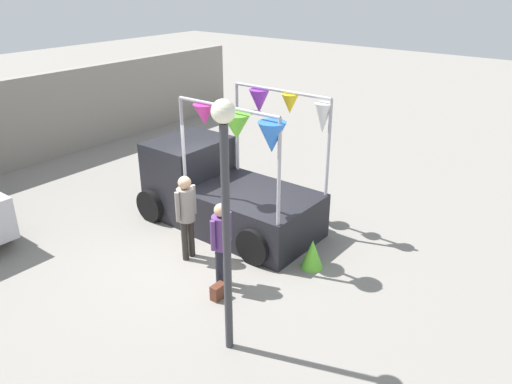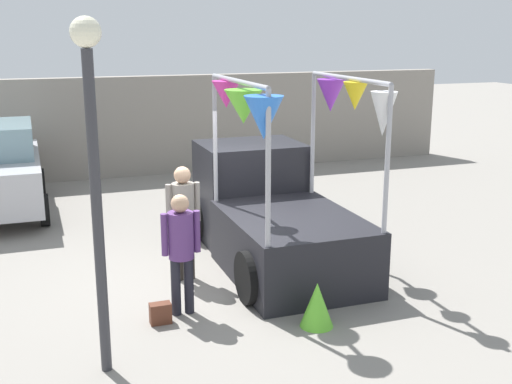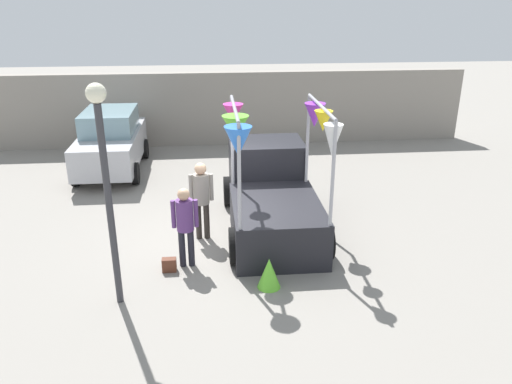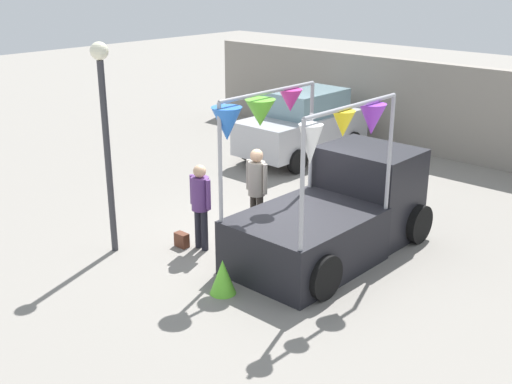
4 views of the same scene
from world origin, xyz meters
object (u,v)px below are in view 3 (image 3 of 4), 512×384
at_px(person_customer, 185,220).
at_px(folded_kite_bundle_lime, 269,273).
at_px(handbag, 169,265).
at_px(parked_car, 111,141).
at_px(street_lamp, 105,167).
at_px(vendor_truck, 270,191).
at_px(person_vendor, 201,193).

height_order(person_customer, folded_kite_bundle_lime, person_customer).
xyz_separation_m(person_customer, handbag, (-0.35, -0.20, -0.87)).
height_order(parked_car, street_lamp, street_lamp).
bearing_deg(person_customer, handbag, -150.26).
bearing_deg(street_lamp, person_customer, 45.05).
bearing_deg(parked_car, person_customer, -68.09).
relative_size(vendor_truck, person_customer, 2.45).
bearing_deg(parked_car, street_lamp, -79.86).
height_order(vendor_truck, person_customer, vendor_truck).
height_order(parked_car, folded_kite_bundle_lime, parked_car).
height_order(vendor_truck, folded_kite_bundle_lime, vendor_truck).
xyz_separation_m(parked_car, folded_kite_bundle_lime, (4.04, -7.14, -0.64)).
xyz_separation_m(person_customer, person_vendor, (0.32, 1.21, 0.07)).
xyz_separation_m(person_vendor, folded_kite_bundle_lime, (1.24, -2.17, -0.79)).
bearing_deg(person_vendor, street_lamp, -122.03).
relative_size(parked_car, person_vendor, 2.24).
distance_m(handbag, street_lamp, 2.72).
distance_m(person_customer, person_vendor, 1.25).
distance_m(vendor_truck, handbag, 3.07).
bearing_deg(folded_kite_bundle_lime, parked_car, 119.50).
distance_m(parked_car, folded_kite_bundle_lime, 8.22).
relative_size(person_customer, handbag, 6.00).
height_order(vendor_truck, street_lamp, street_lamp).
bearing_deg(handbag, person_vendor, 64.56).
bearing_deg(folded_kite_bundle_lime, person_customer, 148.19).
bearing_deg(handbag, street_lamp, -130.13).
bearing_deg(handbag, person_customer, 29.74).
relative_size(vendor_truck, street_lamp, 1.05).
relative_size(parked_car, folded_kite_bundle_lime, 6.67).
bearing_deg(person_vendor, person_customer, -104.80).
xyz_separation_m(vendor_truck, folded_kite_bundle_lime, (-0.36, -2.71, -0.57)).
height_order(person_vendor, handbag, person_vendor).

